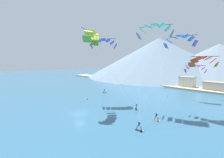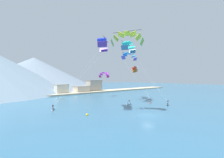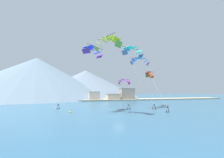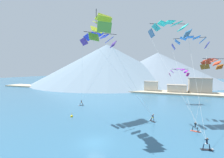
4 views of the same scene
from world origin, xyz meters
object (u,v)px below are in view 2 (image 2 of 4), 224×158
at_px(kitesurfer_near_lead, 168,104).
at_px(kitesurfer_far_left, 150,101).
at_px(parafoil_kite_distant_low_drift, 104,74).
at_px(kitesurfer_mid_center, 128,103).
at_px(parafoil_kite_near_lead, 129,46).
at_px(parafoil_kite_mid_center, 127,38).
at_px(kitesurfer_near_trail, 53,109).
at_px(parafoil_kite_distant_high_outer, 134,69).
at_px(parafoil_kite_near_trail, 102,44).
at_px(parafoil_kite_far_left, 129,56).
at_px(race_marker_buoy, 87,115).

xyz_separation_m(kitesurfer_near_lead, kitesurfer_far_left, (-0.33, 6.15, -0.02)).
distance_m(kitesurfer_far_left, parafoil_kite_distant_low_drift, 25.62).
height_order(kitesurfer_far_left, parafoil_kite_distant_low_drift, parafoil_kite_distant_low_drift).
relative_size(kitesurfer_mid_center, parafoil_kite_near_lead, 0.08).
relative_size(kitesurfer_near_lead, parafoil_kite_mid_center, 0.10).
distance_m(kitesurfer_near_lead, kitesurfer_near_trail, 33.64).
bearing_deg(kitesurfer_mid_center, kitesurfer_near_lead, -48.52).
distance_m(parafoil_kite_distant_high_outer, parafoil_kite_distant_low_drift, 14.10).
distance_m(kitesurfer_near_trail, parafoil_kite_near_trail, 21.45).
relative_size(parafoil_kite_near_trail, parafoil_kite_mid_center, 0.94).
height_order(kitesurfer_near_trail, parafoil_kite_near_lead, parafoil_kite_near_lead).
bearing_deg(parafoil_kite_distant_high_outer, parafoil_kite_far_left, -160.71).
xyz_separation_m(kitesurfer_near_lead, parafoil_kite_near_lead, (-5.02, 11.75, 19.02)).
xyz_separation_m(kitesurfer_far_left, race_marker_buoy, (-25.17, -0.39, -0.38)).
xyz_separation_m(kitesurfer_mid_center, parafoil_kite_far_left, (7.43, 6.36, 16.66)).
xyz_separation_m(parafoil_kite_near_lead, parafoil_kite_mid_center, (-11.48, -9.91, -1.17)).
height_order(kitesurfer_near_trail, parafoil_kite_mid_center, parafoil_kite_mid_center).
bearing_deg(race_marker_buoy, kitesurfer_near_trail, 111.37).
distance_m(kitesurfer_near_lead, parafoil_kite_mid_center, 24.38).
height_order(kitesurfer_near_lead, kitesurfer_far_left, kitesurfer_near_lead).
relative_size(parafoil_kite_near_lead, race_marker_buoy, 19.05).
height_order(parafoil_kite_distant_high_outer, race_marker_buoy, parafoil_kite_distant_high_outer).
xyz_separation_m(parafoil_kite_far_left, parafoil_kite_distant_low_drift, (-1.01, 14.36, -6.87)).
xyz_separation_m(kitesurfer_near_lead, parafoil_kite_far_left, (-0.64, 15.48, 16.54)).
bearing_deg(parafoil_kite_distant_high_outer, kitesurfer_mid_center, -146.67).
bearing_deg(race_marker_buoy, kitesurfer_mid_center, 10.91).
bearing_deg(kitesurfer_mid_center, parafoil_kite_mid_center, -139.16).
bearing_deg(parafoil_kite_mid_center, race_marker_buoy, 156.43).
bearing_deg(race_marker_buoy, parafoil_kite_mid_center, -23.57).
xyz_separation_m(kitesurfer_far_left, parafoil_kite_far_left, (-0.30, 9.33, 16.55)).
relative_size(parafoil_kite_near_trail, parafoil_kite_far_left, 1.03).
distance_m(kitesurfer_near_lead, kitesurfer_mid_center, 12.18).
distance_m(kitesurfer_near_lead, parafoil_kite_distant_high_outer, 21.19).
height_order(kitesurfer_mid_center, parafoil_kite_near_lead, parafoil_kite_near_lead).
height_order(parafoil_kite_near_lead, race_marker_buoy, parafoil_kite_near_lead).
relative_size(kitesurfer_near_lead, race_marker_buoy, 1.77).
xyz_separation_m(kitesurfer_near_trail, parafoil_kite_mid_center, (13.04, -14.25, 17.95)).
relative_size(kitesurfer_mid_center, parafoil_kite_mid_center, 0.09).
distance_m(kitesurfer_mid_center, kitesurfer_far_left, 8.29).
bearing_deg(kitesurfer_near_trail, kitesurfer_far_left, -18.78).
relative_size(parafoil_kite_near_lead, parafoil_kite_far_left, 1.15).
height_order(kitesurfer_far_left, parafoil_kite_mid_center, parafoil_kite_mid_center).
distance_m(kitesurfer_far_left, parafoil_kite_near_lead, 20.39).
xyz_separation_m(kitesurfer_far_left, parafoil_kite_near_trail, (-19.20, 1.68, 17.00)).
bearing_deg(parafoil_kite_distant_high_outer, parafoil_kite_near_lead, -149.47).
bearing_deg(parafoil_kite_near_lead, kitesurfer_far_left, -50.05).
bearing_deg(kitesurfer_near_lead, parafoil_kite_far_left, 92.36).
distance_m(kitesurfer_mid_center, race_marker_buoy, 17.76).
bearing_deg(kitesurfer_near_trail, parafoil_kite_near_lead, -10.03).
xyz_separation_m(kitesurfer_near_trail, parafoil_kite_far_left, (28.91, -0.60, 16.63)).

